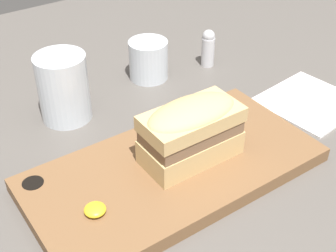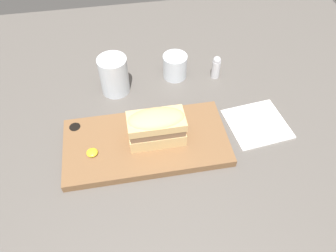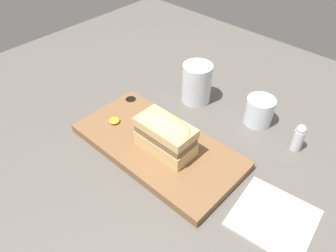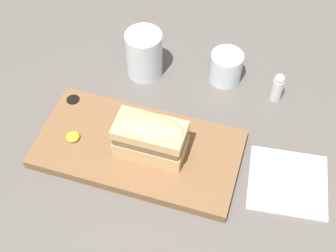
{
  "view_description": "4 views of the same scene",
  "coord_description": "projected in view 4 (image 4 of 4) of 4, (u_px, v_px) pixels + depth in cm",
  "views": [
    {
      "loc": [
        -32.11,
        -43.03,
        44.45
      ],
      "look_at": [
        -3.47,
        -1.78,
        8.14
      ],
      "focal_mm": 50.0,
      "sensor_mm": 36.0,
      "label": 1
    },
    {
      "loc": [
        -7.68,
        -53.38,
        65.4
      ],
      "look_at": [
        0.99,
        -4.05,
        7.43
      ],
      "focal_mm": 35.0,
      "sensor_mm": 36.0,
      "label": 2
    },
    {
      "loc": [
        33.68,
        -42.09,
        55.94
      ],
      "look_at": [
        -3.07,
        -2.54,
        8.67
      ],
      "focal_mm": 35.0,
      "sensor_mm": 36.0,
      "label": 3
    },
    {
      "loc": [
        16.16,
        -51.87,
        77.98
      ],
      "look_at": [
        0.56,
        -1.32,
        8.33
      ],
      "focal_mm": 50.0,
      "sensor_mm": 36.0,
      "label": 4
    }
  ],
  "objects": [
    {
      "name": "water_glass",
      "position": [
        144.0,
        56.0,
        1.01
      ],
      "size": [
        7.85,
        7.85,
        10.71
      ],
      "color": "silver",
      "rests_on": "dining_table"
    },
    {
      "name": "wine_glass",
      "position": [
        226.0,
        68.0,
        1.01
      ],
      "size": [
        6.92,
        6.92,
        7.02
      ],
      "color": "silver",
      "rests_on": "dining_table"
    },
    {
      "name": "sandwich",
      "position": [
        150.0,
        136.0,
        0.86
      ],
      "size": [
        13.14,
        6.79,
        8.69
      ],
      "rotation": [
        0.0,
        0.0,
        0.0
      ],
      "color": "tan",
      "rests_on": "serving_board"
    },
    {
      "name": "napkin",
      "position": [
        288.0,
        182.0,
        0.87
      ],
      "size": [
        15.92,
        15.37,
        0.4
      ],
      "rotation": [
        0.0,
        0.0,
        0.11
      ],
      "color": "white",
      "rests_on": "dining_table"
    },
    {
      "name": "mustard_dollop",
      "position": [
        73.0,
        137.0,
        0.91
      ],
      "size": [
        2.63,
        2.63,
        1.05
      ],
      "color": "gold",
      "rests_on": "serving_board"
    },
    {
      "name": "serving_board",
      "position": [
        138.0,
        149.0,
        0.91
      ],
      "size": [
        39.17,
        19.66,
        2.1
      ],
      "color": "brown",
      "rests_on": "dining_table"
    },
    {
      "name": "dining_table",
      "position": [
        167.0,
        142.0,
        0.94
      ],
      "size": [
        150.13,
        127.11,
        2.0
      ],
      "color": "#56514C",
      "rests_on": "ground"
    },
    {
      "name": "salt_shaker",
      "position": [
        278.0,
        87.0,
        0.97
      ],
      "size": [
        2.42,
        2.42,
        7.1
      ],
      "color": "silver",
      "rests_on": "dining_table"
    }
  ]
}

